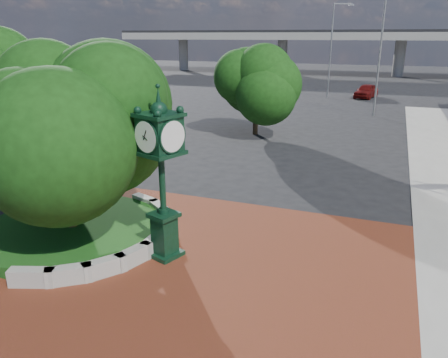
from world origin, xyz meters
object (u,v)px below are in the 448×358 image
at_px(street_lamp_near, 383,48).
at_px(street_lamp_far, 333,44).
at_px(parked_car, 366,91).
at_px(post_clock, 162,169).

xyz_separation_m(street_lamp_near, street_lamp_far, (-5.49, 10.73, 0.12)).
bearing_deg(street_lamp_near, street_lamp_far, 117.10).
relative_size(street_lamp_near, street_lamp_far, 0.98).
distance_m(parked_car, street_lamp_near, 12.77).
xyz_separation_m(post_clock, street_lamp_far, (-0.59, 39.51, 2.89)).
xyz_separation_m(parked_car, street_lamp_near, (1.66, -11.67, 4.90)).
relative_size(parked_car, street_lamp_far, 0.45).
bearing_deg(parked_car, post_clock, -82.57).
distance_m(parked_car, street_lamp_far, 6.38).
relative_size(post_clock, street_lamp_far, 0.53).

